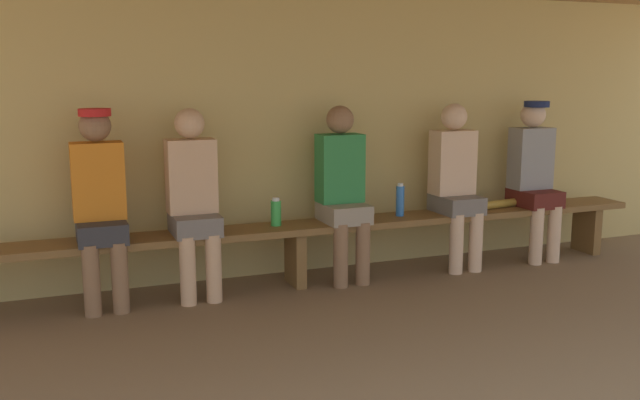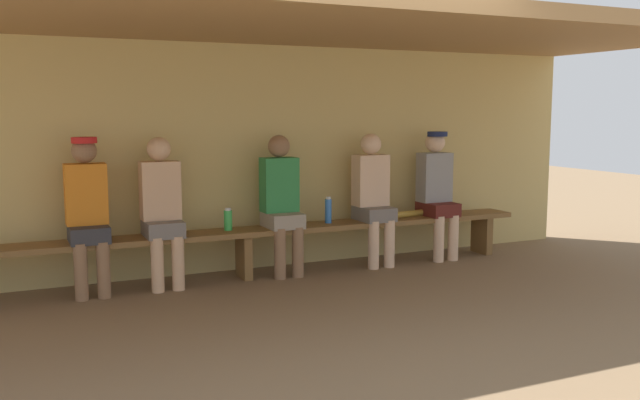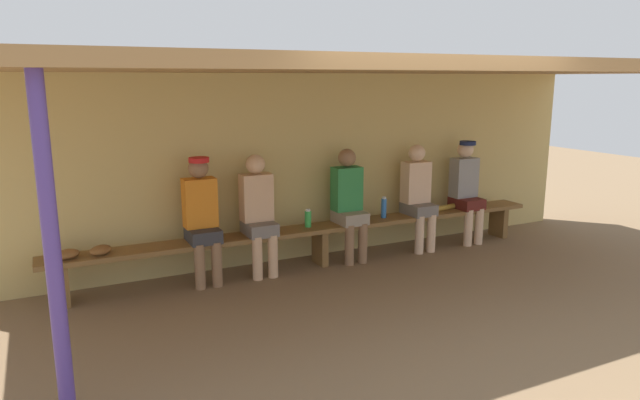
{
  "view_description": "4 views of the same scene",
  "coord_description": "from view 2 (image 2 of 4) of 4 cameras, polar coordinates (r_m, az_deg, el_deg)",
  "views": [
    {
      "loc": [
        -0.89,
        -3.37,
        2.99
      ],
      "look_at": [
        0.14,
        1.32,
        0.82
      ],
      "focal_mm": 26.78,
      "sensor_mm": 36.0,
      "label": 1
    },
    {
      "loc": [
        3.17,
        -4.12,
        2.35
      ],
      "look_at": [
        -0.06,
        1.09,
        1.03
      ],
      "focal_mm": 39.94,
      "sensor_mm": 36.0,
      "label": 2
    },
    {
      "loc": [
        -1.16,
        -5.87,
        1.98
      ],
      "look_at": [
        0.0,
        1.09,
        0.79
      ],
      "focal_mm": 34.29,
      "sensor_mm": 36.0,
      "label": 3
    },
    {
      "loc": [
        -2.98,
        -4.76,
        1.66
      ],
      "look_at": [
        0.57,
        1.3,
        0.93
      ],
      "focal_mm": 43.77,
      "sensor_mm": 36.0,
      "label": 4
    }
  ],
  "objects": [
    {
      "name": "dugout_roof",
      "position": [
        5.77,
        -1.6,
        11.24
      ],
      "size": [
        8.0,
        2.8,
        0.12
      ],
      "primitive_type": "cube",
      "color": "brown",
      "rests_on": "back_wall"
    },
    {
      "name": "ground_plane",
      "position": [
        5.7,
        -5.42,
        -12.25
      ],
      "size": [
        24.0,
        24.0,
        0.0
      ],
      "primitive_type": "plane",
      "color": "#9E7F59"
    },
    {
      "name": "water_bottle_orange",
      "position": [
        6.3,
        12.03,
        -4.55
      ],
      "size": [
        0.07,
        0.07,
        0.23
      ],
      "color": "silver",
      "rests_on": "bench"
    },
    {
      "name": "water_bottle_blue",
      "position": [
        7.69,
        -8.76,
        -1.31
      ],
      "size": [
        0.07,
        0.07,
        0.25
      ],
      "color": "blue",
      "rests_on": "bench"
    },
    {
      "name": "player_near_post",
      "position": [
        7.2,
        -4.27,
        -0.76
      ],
      "size": [
        0.34,
        0.42,
        1.34
      ],
      "color": "gray",
      "rests_on": "ground"
    },
    {
      "name": "player_leftmost",
      "position": [
        5.96,
        22.55,
        -4.6
      ],
      "size": [
        0.34,
        0.42,
        1.34
      ],
      "color": "gray",
      "rests_on": "ground"
    },
    {
      "name": "water_bottle_clear",
      "position": [
        8.09,
        -12.11,
        -0.68
      ],
      "size": [
        0.07,
        0.07,
        0.28
      ],
      "color": "green",
      "rests_on": "bench"
    },
    {
      "name": "player_in_white",
      "position": [
        6.56,
        4.69,
        -2.05
      ],
      "size": [
        0.34,
        0.42,
        1.34
      ],
      "color": "#591E19",
      "rests_on": "ground"
    },
    {
      "name": "bench",
      "position": [
        6.78,
        2.46,
        -4.69
      ],
      "size": [
        6.0,
        0.36,
        0.46
      ],
      "color": "olive",
      "rests_on": "ground"
    },
    {
      "name": "back_wall",
      "position": [
        7.0,
        4.32,
        1.82
      ],
      "size": [
        8.0,
        0.2,
        2.2
      ],
      "primitive_type": "cube",
      "color": "tan",
      "rests_on": "ground"
    }
  ]
}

